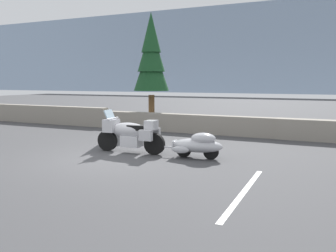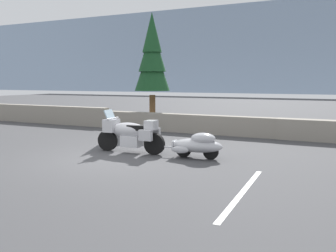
{
  "view_description": "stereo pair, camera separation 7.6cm",
  "coord_description": "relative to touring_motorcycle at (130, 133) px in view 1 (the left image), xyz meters",
  "views": [
    {
      "loc": [
        5.81,
        -8.41,
        2.23
      ],
      "look_at": [
        1.33,
        1.42,
        0.85
      ],
      "focal_mm": 37.63,
      "sensor_mm": 36.0,
      "label": 1
    },
    {
      "loc": [
        5.88,
        -8.38,
        2.23
      ],
      "look_at": [
        1.33,
        1.42,
        0.85
      ],
      "focal_mm": 37.63,
      "sensor_mm": 36.0,
      "label": 2
    }
  ],
  "objects": [
    {
      "name": "stone_guard_wall",
      "position": [
        0.07,
        4.81,
        -0.2
      ],
      "size": [
        24.0,
        0.59,
        0.94
      ],
      "color": "gray",
      "rests_on": "ground"
    },
    {
      "name": "car_shaped_trailer",
      "position": [
        2.2,
        0.11,
        -0.21
      ],
      "size": [
        2.22,
        0.8,
        0.76
      ],
      "color": "black",
      "rests_on": "ground"
    },
    {
      "name": "distant_ridgeline",
      "position": [
        -0.23,
        94.84,
        7.38
      ],
      "size": [
        240.0,
        80.0,
        16.0
      ],
      "primitive_type": "cube",
      "color": "#7F93AD",
      "rests_on": "ground"
    },
    {
      "name": "touring_motorcycle",
      "position": [
        0.0,
        0.0,
        0.0
      ],
      "size": [
        2.31,
        0.8,
        1.33
      ],
      "color": "black",
      "rests_on": "ground"
    },
    {
      "name": "parking_stripe_marker",
      "position": [
        4.12,
        -2.47,
        -0.62
      ],
      "size": [
        0.12,
        3.6,
        0.01
      ],
      "primitive_type": "cube",
      "color": "silver",
      "rests_on": "ground"
    },
    {
      "name": "pine_tree_tall",
      "position": [
        -2.15,
        5.67,
        2.78
      ],
      "size": [
        1.68,
        1.68,
        5.44
      ],
      "color": "brown",
      "rests_on": "ground"
    },
    {
      "name": "ground_plane",
      "position": [
        -0.23,
        -0.97,
        -0.62
      ],
      "size": [
        80.0,
        80.0,
        0.0
      ],
      "primitive_type": "plane",
      "color": "#424244"
    }
  ]
}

